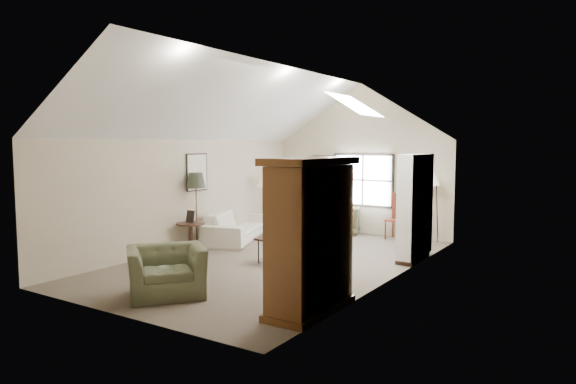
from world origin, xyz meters
The scene contains 18 objects.
room_shell centered at (0.00, 0.00, 3.21)m, with size 5.01×8.01×4.00m.
window centered at (0.10, 3.96, 1.45)m, with size 1.72×0.08×1.42m, color black.
skylight centered at (1.30, 0.90, 3.22)m, with size 0.80×1.20×0.52m, color white, non-canonical shape.
wall_art centered at (-1.88, 1.94, 1.73)m, with size 1.97×3.71×0.88m.
armoire centered at (2.18, -2.40, 1.10)m, with size 0.60×1.50×2.20m, color brown.
tv_alcove centered at (2.34, 1.60, 1.15)m, with size 0.32×1.30×2.10m, color white.
media_console centered at (2.32, 1.60, 0.30)m, with size 0.34×1.18×0.60m, color #382316.
tv_panel centered at (2.32, 1.60, 0.92)m, with size 0.05×0.90×0.55m, color black.
sofa centered at (-2.20, 1.37, 0.38)m, with size 2.57×1.01×0.75m, color #EDE4CC.
armchair_near centered at (-0.16, -2.94, 0.39)m, with size 1.19×1.04×0.77m, color #53593E.
armchair_far centered at (-0.32, 3.70, 0.38)m, with size 0.80×0.83×0.75m, color #5F6245.
coffee_table centered at (0.21, -0.17, 0.25)m, with size 1.00×0.55×0.51m, color #361E16.
bowl centered at (0.21, -0.17, 0.54)m, with size 0.24×0.24×0.06m, color #3B2818.
side_table centered at (-2.20, -0.23, 0.32)m, with size 0.64×0.64×0.64m, color #3E2219.
side_chair centered at (1.15, 3.70, 0.58)m, with size 0.45×0.45×1.16m, color maroon.
tripod_lamp centered at (1.96, 3.70, 0.90)m, with size 0.52×0.52×1.80m, color white, non-canonical shape.
dark_lamp centered at (-2.20, -0.03, 0.90)m, with size 0.43×0.43×1.79m, color #25281C, non-canonical shape.
tan_lamp centered at (-2.20, 2.57, 0.81)m, with size 0.32×0.32×1.61m, color tan, non-canonical shape.
Camera 1 is at (5.79, -8.62, 2.39)m, focal length 32.00 mm.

